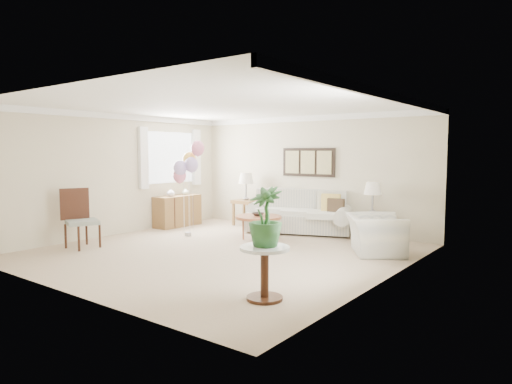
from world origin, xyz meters
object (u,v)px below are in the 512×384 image
at_px(coffee_table, 258,218).
at_px(balloon_cluster, 188,164).
at_px(armchair, 375,234).
at_px(sofa, 300,216).
at_px(accent_chair, 80,217).

height_order(coffee_table, balloon_cluster, balloon_cluster).
height_order(coffee_table, armchair, armchair).
bearing_deg(balloon_cluster, armchair, 11.77).
bearing_deg(sofa, coffee_table, -101.37).
height_order(accent_chair, balloon_cluster, balloon_cluster).
bearing_deg(coffee_table, accent_chair, -129.38).
bearing_deg(accent_chair, sofa, 57.97).
xyz_separation_m(coffee_table, armchair, (2.44, 0.15, -0.10)).
relative_size(sofa, accent_chair, 2.57).
xyz_separation_m(sofa, accent_chair, (-2.43, -3.88, 0.20)).
distance_m(coffee_table, balloon_cluster, 1.87).
bearing_deg(armchair, coffee_table, 59.75).
relative_size(sofa, coffee_table, 3.00).
distance_m(accent_chair, balloon_cluster, 2.38).
height_order(armchair, balloon_cluster, balloon_cluster).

